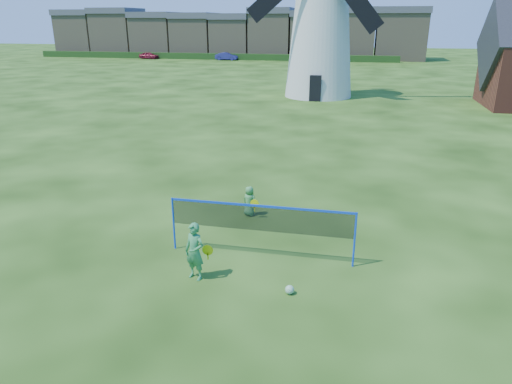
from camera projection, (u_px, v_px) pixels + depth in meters
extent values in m
plane|color=black|center=(246.00, 246.00, 13.54)|extent=(220.00, 220.00, 0.00)
cube|color=black|center=(315.00, 88.00, 37.36)|extent=(0.94, 0.11, 2.06)
cube|color=black|center=(318.00, 40.00, 36.62)|extent=(0.66, 0.11, 0.84)
cylinder|color=blue|center=(174.00, 224.00, 13.12)|extent=(0.05, 0.05, 1.55)
cylinder|color=blue|center=(355.00, 240.00, 12.14)|extent=(0.05, 0.05, 1.55)
cube|color=black|center=(261.00, 219.00, 12.50)|extent=(5.00, 0.01, 0.70)
cube|color=blue|center=(261.00, 206.00, 12.37)|extent=(5.00, 0.02, 0.06)
imported|color=#378A4E|center=(195.00, 252.00, 11.59)|extent=(0.63, 0.52, 1.50)
cylinder|color=#EBED0C|center=(208.00, 250.00, 11.71)|extent=(0.28, 0.02, 0.28)
cube|color=#EBED0C|center=(208.00, 256.00, 11.76)|extent=(0.03, 0.02, 0.20)
imported|color=#47944D|center=(249.00, 201.00, 15.51)|extent=(0.58, 0.49, 1.01)
cylinder|color=#EBED0C|center=(255.00, 204.00, 15.26)|extent=(0.28, 0.02, 0.28)
cube|color=#EBED0C|center=(255.00, 208.00, 15.31)|extent=(0.03, 0.02, 0.20)
sphere|color=green|center=(290.00, 290.00, 11.13)|extent=(0.22, 0.22, 0.22)
cube|color=gray|center=(83.00, 35.00, 87.95)|extent=(6.79, 8.00, 7.01)
cube|color=#4C4C54|center=(80.00, 13.00, 86.57)|extent=(7.09, 8.40, 1.00)
cube|color=gray|center=(118.00, 35.00, 86.46)|extent=(7.35, 8.00, 7.28)
cube|color=#4C4C54|center=(116.00, 11.00, 85.03)|extent=(7.65, 8.40, 1.00)
cube|color=gray|center=(157.00, 37.00, 85.09)|extent=(7.23, 8.00, 6.57)
cube|color=#4C4C54|center=(155.00, 15.00, 83.78)|extent=(7.53, 8.40, 1.00)
cube|color=gray|center=(195.00, 38.00, 83.66)|extent=(6.90, 8.00, 6.43)
cube|color=#4C4C54|center=(194.00, 16.00, 82.38)|extent=(7.20, 8.40, 1.00)
cube|color=gray|center=(233.00, 39.00, 82.31)|extent=(6.51, 8.00, 6.29)
cube|color=#4C4C54|center=(233.00, 17.00, 81.06)|extent=(6.81, 8.40, 1.00)
cube|color=gray|center=(272.00, 36.00, 80.78)|extent=(6.85, 8.00, 7.21)
cube|color=#4C4C54|center=(272.00, 11.00, 79.37)|extent=(7.15, 8.40, 1.00)
cube|color=gray|center=(312.00, 38.00, 79.50)|extent=(6.55, 8.00, 6.70)
cube|color=#4C4C54|center=(313.00, 14.00, 78.17)|extent=(6.85, 8.40, 1.00)
cube|color=gray|center=(354.00, 37.00, 78.05)|extent=(6.68, 8.00, 7.24)
cube|color=#4C4C54|center=(355.00, 10.00, 76.62)|extent=(6.98, 8.40, 1.00)
cube|color=gray|center=(400.00, 37.00, 76.57)|extent=(7.77, 8.00, 7.22)
cube|color=#4C4C54|center=(403.00, 10.00, 75.15)|extent=(8.07, 8.40, 1.00)
cube|color=#193814|center=(208.00, 56.00, 78.26)|extent=(62.00, 0.80, 1.00)
imported|color=maroon|center=(149.00, 55.00, 79.38)|extent=(3.44, 1.66, 1.13)
imported|color=navy|center=(227.00, 56.00, 76.80)|extent=(3.67, 1.30, 1.21)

